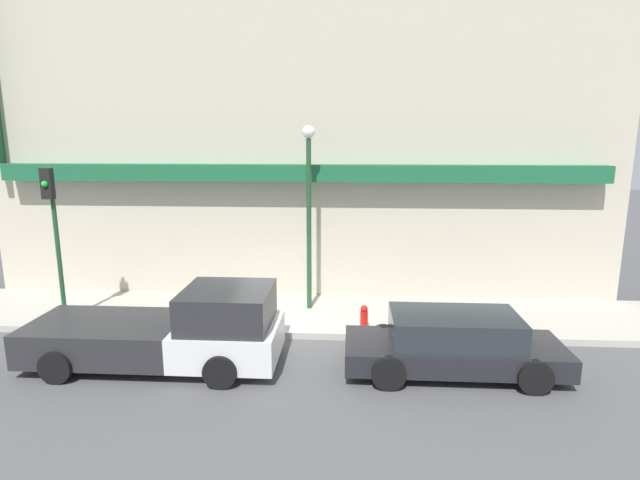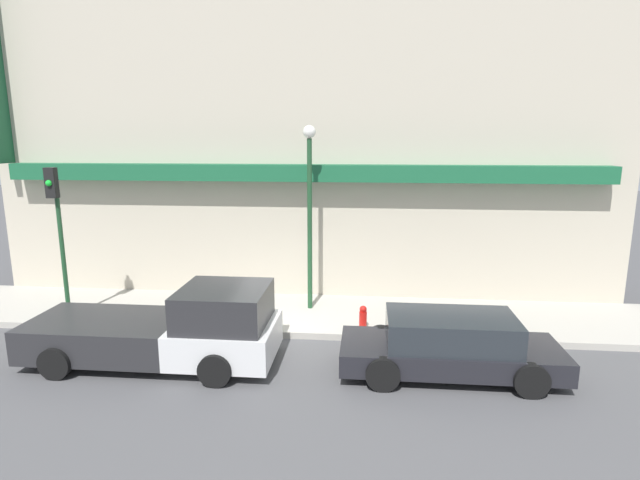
% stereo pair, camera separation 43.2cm
% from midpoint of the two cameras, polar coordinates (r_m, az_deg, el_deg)
% --- Properties ---
extents(ground_plane, '(80.00, 80.00, 0.00)m').
position_cam_midpoint_polar(ground_plane, '(13.24, -3.05, -11.21)').
color(ground_plane, '#4C4C4F').
extents(sidewalk, '(36.00, 3.25, 0.18)m').
position_cam_midpoint_polar(sidewalk, '(14.70, -2.12, -8.46)').
color(sidewalk, '#ADA89E').
rests_on(sidewalk, ground).
extents(building, '(19.80, 3.80, 11.82)m').
position_cam_midpoint_polar(building, '(16.92, -0.91, 14.05)').
color(building, '#BCB29E').
rests_on(building, ground).
extents(pickup_truck, '(5.70, 2.29, 1.83)m').
position_cam_midpoint_polar(pickup_truck, '(12.09, -15.76, -9.81)').
color(pickup_truck, silver).
rests_on(pickup_truck, ground).
extents(parked_car, '(4.77, 1.98, 1.35)m').
position_cam_midpoint_polar(parked_car, '(11.56, 15.69, -11.52)').
color(parked_car, black).
rests_on(parked_car, ground).
extents(fire_hydrant, '(0.20, 0.20, 0.64)m').
position_cam_midpoint_polar(fire_hydrant, '(13.33, 5.87, -8.79)').
color(fire_hydrant, red).
rests_on(fire_hydrant, sidewalk).
extents(street_lamp, '(0.36, 0.36, 5.30)m').
position_cam_midpoint_polar(street_lamp, '(14.20, -0.32, 5.04)').
color(street_lamp, '#1E4728').
rests_on(street_lamp, sidewalk).
extents(traffic_light, '(0.28, 0.42, 4.19)m').
position_cam_midpoint_polar(traffic_light, '(15.06, -27.11, 2.31)').
color(traffic_light, '#1E4728').
rests_on(traffic_light, sidewalk).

